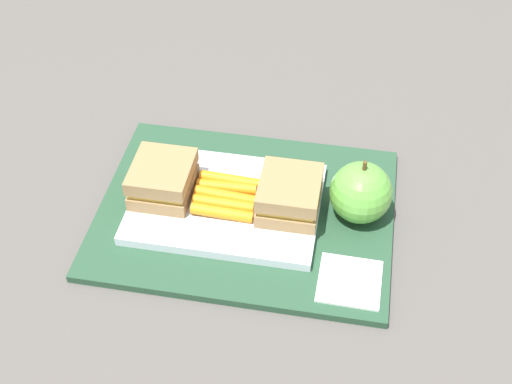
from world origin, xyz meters
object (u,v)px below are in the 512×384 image
at_px(sandwich_half_left, 163,179).
at_px(paper_napkin, 350,281).
at_px(food_tray, 226,203).
at_px(carrot_sticks_bundle, 225,195).
at_px(apple, 361,193).
at_px(sandwich_half_right, 289,195).

distance_m(sandwich_half_left, paper_napkin, 0.26).
relative_size(food_tray, sandwich_half_left, 2.88).
bearing_deg(paper_napkin, sandwich_half_left, 159.05).
distance_m(carrot_sticks_bundle, apple, 0.16).
relative_size(sandwich_half_left, paper_napkin, 1.14).
distance_m(food_tray, carrot_sticks_bundle, 0.01).
relative_size(sandwich_half_right, paper_napkin, 1.14).
bearing_deg(paper_napkin, food_tray, 150.34).
bearing_deg(carrot_sticks_bundle, sandwich_half_right, -0.38).
relative_size(food_tray, carrot_sticks_bundle, 2.92).
height_order(sandwich_half_left, sandwich_half_right, same).
bearing_deg(food_tray, sandwich_half_left, 180.00).
bearing_deg(apple, food_tray, -174.56).
bearing_deg(food_tray, apple, 5.44).
relative_size(food_tray, paper_napkin, 3.29).
bearing_deg(apple, paper_napkin, -90.66).
distance_m(apple, paper_napkin, 0.11).
relative_size(sandwich_half_right, apple, 0.93).
bearing_deg(sandwich_half_left, sandwich_half_right, 0.00).
bearing_deg(sandwich_half_left, apple, 3.67).
distance_m(sandwich_half_right, carrot_sticks_bundle, 0.08).
relative_size(sandwich_half_right, carrot_sticks_bundle, 1.02).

